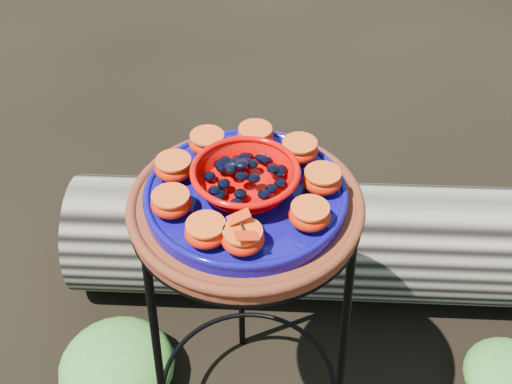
{
  "coord_description": "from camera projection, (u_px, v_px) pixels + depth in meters",
  "views": [
    {
      "loc": [
        -0.05,
        -0.8,
        1.48
      ],
      "look_at": [
        0.02,
        0.0,
        0.75
      ],
      "focal_mm": 45.0,
      "sensor_mm": 36.0,
      "label": 1
    }
  ],
  "objects": [
    {
      "name": "plant_stand",
      "position": [
        248.0,
        333.0,
        1.35
      ],
      "size": [
        0.44,
        0.44,
        0.7
      ],
      "primitive_type": null,
      "color": "black",
      "rests_on": "ground"
    },
    {
      "name": "terracotta_saucer",
      "position": [
        246.0,
        208.0,
        1.11
      ],
      "size": [
        0.4,
        0.4,
        0.03
      ],
      "primitive_type": "cylinder",
      "color": "#5A1814",
      "rests_on": "plant_stand"
    },
    {
      "name": "cobalt_plate",
      "position": [
        246.0,
        196.0,
        1.09
      ],
      "size": [
        0.34,
        0.34,
        0.02
      ],
      "primitive_type": "cylinder",
      "color": "#0B063E",
      "rests_on": "terracotta_saucer"
    },
    {
      "name": "red_bowl",
      "position": [
        245.0,
        180.0,
        1.06
      ],
      "size": [
        0.17,
        0.17,
        0.05
      ],
      "primitive_type": null,
      "color": "#C80401",
      "rests_on": "cobalt_plate"
    },
    {
      "name": "glass_gems",
      "position": [
        245.0,
        164.0,
        1.04
      ],
      "size": [
        0.13,
        0.13,
        0.02
      ],
      "primitive_type": null,
      "color": "black",
      "rests_on": "red_bowl"
    },
    {
      "name": "orange_half_0",
      "position": [
        243.0,
        239.0,
        0.97
      ],
      "size": [
        0.07,
        0.07,
        0.04
      ],
      "primitive_type": "ellipsoid",
      "color": "#B51800",
      "rests_on": "cobalt_plate"
    },
    {
      "name": "orange_half_1",
      "position": [
        310.0,
        215.0,
        1.01
      ],
      "size": [
        0.07,
        0.07,
        0.04
      ],
      "primitive_type": "ellipsoid",
      "color": "#B51800",
      "rests_on": "cobalt_plate"
    },
    {
      "name": "orange_half_2",
      "position": [
        322.0,
        180.0,
        1.07
      ],
      "size": [
        0.07,
        0.07,
        0.04
      ],
      "primitive_type": "ellipsoid",
      "color": "#B51800",
      "rests_on": "cobalt_plate"
    },
    {
      "name": "orange_half_3",
      "position": [
        299.0,
        150.0,
        1.13
      ],
      "size": [
        0.07,
        0.07,
        0.04
      ],
      "primitive_type": "ellipsoid",
      "color": "#B51800",
      "rests_on": "cobalt_plate"
    },
    {
      "name": "orange_half_4",
      "position": [
        255.0,
        136.0,
        1.16
      ],
      "size": [
        0.07,
        0.07,
        0.04
      ],
      "primitive_type": "ellipsoid",
      "color": "#B51800",
      "rests_on": "cobalt_plate"
    },
    {
      "name": "orange_half_5",
      "position": [
        207.0,
        143.0,
        1.15
      ],
      "size": [
        0.07,
        0.07,
        0.04
      ],
      "primitive_type": "ellipsoid",
      "color": "#B51800",
      "rests_on": "cobalt_plate"
    },
    {
      "name": "orange_half_6",
      "position": [
        174.0,
        168.0,
        1.1
      ],
      "size": [
        0.07,
        0.07,
        0.04
      ],
      "primitive_type": "ellipsoid",
      "color": "#B51800",
      "rests_on": "cobalt_plate"
    },
    {
      "name": "orange_half_7",
      "position": [
        171.0,
        203.0,
        1.03
      ],
      "size": [
        0.07,
        0.07,
        0.04
      ],
      "primitive_type": "ellipsoid",
      "color": "#B51800",
      "rests_on": "cobalt_plate"
    },
    {
      "name": "orange_half_8",
      "position": [
        206.0,
        232.0,
        0.98
      ],
      "size": [
        0.07,
        0.07,
        0.04
      ],
      "primitive_type": "ellipsoid",
      "color": "#B51800",
      "rests_on": "cobalt_plate"
    },
    {
      "name": "butterfly",
      "position": [
        243.0,
        227.0,
        0.96
      ],
      "size": [
        0.08,
        0.06,
        0.01
      ],
      "primitive_type": null,
      "rotation": [
        0.0,
        0.0,
        0.21
      ],
      "color": "red",
      "rests_on": "orange_half_0"
    },
    {
      "name": "driftwood_log",
      "position": [
        390.0,
        243.0,
        1.8
      ],
      "size": [
        1.82,
        0.7,
        0.33
      ],
      "primitive_type": null,
      "rotation": [
        0.0,
        0.0,
        -0.14
      ],
      "color": "black",
      "rests_on": "ground"
    },
    {
      "name": "foliage_left",
      "position": [
        117.0,
        365.0,
        1.61
      ],
      "size": [
        0.29,
        0.29,
        0.15
      ],
      "primitive_type": "ellipsoid",
      "color": "#235D1F",
      "rests_on": "ground"
    },
    {
      "name": "foliage_right",
      "position": [
        509.0,
        375.0,
        1.61
      ],
      "size": [
        0.23,
        0.23,
        0.11
      ],
      "primitive_type": "ellipsoid",
      "color": "#235D1F",
      "rests_on": "ground"
    },
    {
      "name": "foliage_back",
      "position": [
        216.0,
        243.0,
        1.91
      ],
      "size": [
        0.35,
        0.35,
        0.17
      ],
      "primitive_type": "ellipsoid",
      "color": "#235D1F",
      "rests_on": "ground"
    }
  ]
}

